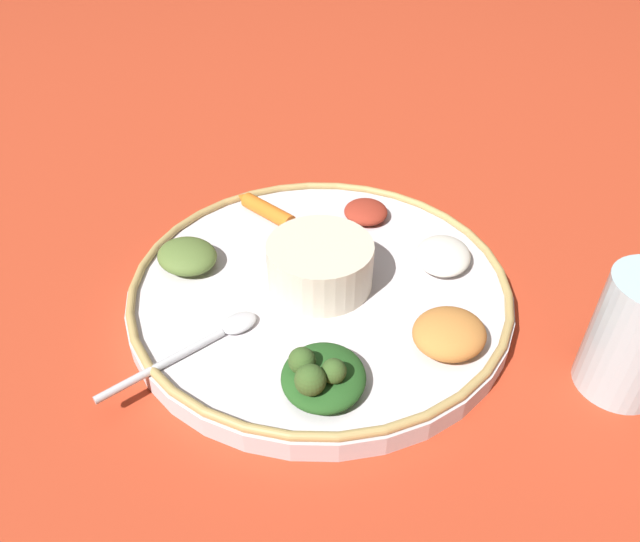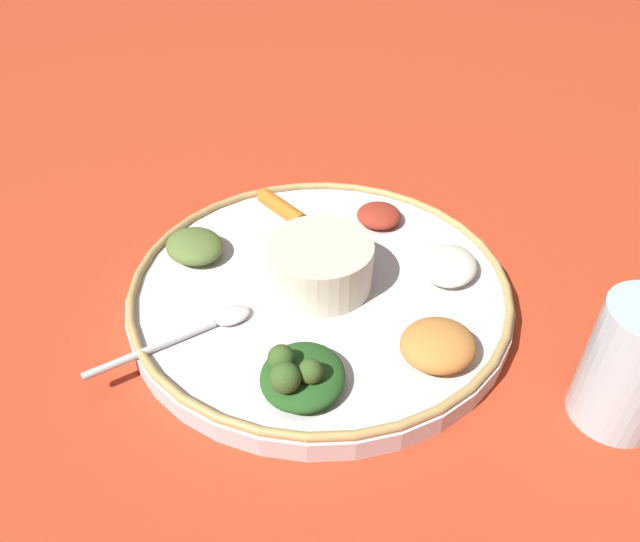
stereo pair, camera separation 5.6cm
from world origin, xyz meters
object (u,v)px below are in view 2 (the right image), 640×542
Objects in this scene: greens_pile at (300,375)px; drinking_glass at (630,372)px; carrot_near_spoon at (279,206)px; center_bowl at (320,263)px; spoon at (198,329)px.

drinking_glass is (-0.00, 0.25, 0.01)m from greens_pile.
greens_pile is at bearing -88.94° from drinking_glass.
drinking_glass reaches higher than carrot_near_spoon.
center_bowl is 0.28m from drinking_glass.
drinking_glass is (0.05, 0.35, 0.02)m from spoon.
drinking_glass is at bearing 50.01° from carrot_near_spoon.
carrot_near_spoon is (-0.20, 0.05, 0.00)m from spoon.
carrot_near_spoon is at bearing -170.09° from greens_pile.
center_bowl is 0.77× the size of spoon.
greens_pile is 1.12× the size of carrot_near_spoon.
center_bowl is 1.37× the size of carrot_near_spoon.
spoon is 0.20m from carrot_near_spoon.
spoon is (0.07, -0.10, -0.02)m from center_bowl.
carrot_near_spoon is at bearing 165.66° from spoon.
carrot_near_spoon is 0.39m from drinking_glass.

